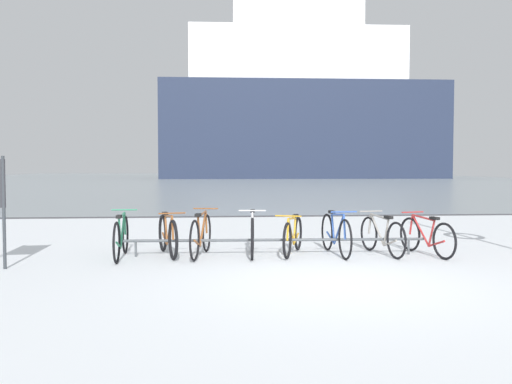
# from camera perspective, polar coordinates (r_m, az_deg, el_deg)

# --- Properties ---
(ground) EXTENTS (80.00, 132.00, 0.08)m
(ground) POSITION_cam_1_polar(r_m,az_deg,el_deg) (61.30, -3.06, 1.14)
(ground) COLOR silver
(bike_rack) EXTENTS (5.42, 0.22, 0.31)m
(bike_rack) POSITION_cam_1_polar(r_m,az_deg,el_deg) (9.83, 1.87, -5.04)
(bike_rack) COLOR #4C5156
(bike_rack) RESTS_ON ground
(bicycle_0) EXTENTS (0.46, 1.78, 0.81)m
(bicycle_0) POSITION_cam_1_polar(r_m,az_deg,el_deg) (9.83, -13.78, -4.53)
(bicycle_0) COLOR black
(bicycle_0) RESTS_ON ground
(bicycle_1) EXTENTS (0.58, 1.66, 0.80)m
(bicycle_1) POSITION_cam_1_polar(r_m,az_deg,el_deg) (9.95, -9.13, -4.45)
(bicycle_1) COLOR black
(bicycle_1) RESTS_ON ground
(bicycle_2) EXTENTS (0.49, 1.72, 0.82)m
(bicycle_2) POSITION_cam_1_polar(r_m,az_deg,el_deg) (9.80, -5.72, -4.46)
(bicycle_2) COLOR black
(bicycle_2) RESTS_ON ground
(bicycle_3) EXTENTS (0.46, 1.78, 0.85)m
(bicycle_3) POSITION_cam_1_polar(r_m,az_deg,el_deg) (9.87, -0.36, -4.35)
(bicycle_3) COLOR black
(bicycle_3) RESTS_ON ground
(bicycle_4) EXTENTS (0.67, 1.59, 0.75)m
(bicycle_4) POSITION_cam_1_polar(r_m,az_deg,el_deg) (9.97, 3.85, -4.54)
(bicycle_4) COLOR black
(bicycle_4) RESTS_ON ground
(bicycle_5) EXTENTS (0.46, 1.78, 0.82)m
(bicycle_5) POSITION_cam_1_polar(r_m,az_deg,el_deg) (10.00, 8.25, -4.33)
(bicycle_5) COLOR black
(bicycle_5) RESTS_ON ground
(bicycle_6) EXTENTS (0.48, 1.63, 0.76)m
(bicycle_6) POSITION_cam_1_polar(r_m,az_deg,el_deg) (10.18, 12.90, -4.40)
(bicycle_6) COLOR black
(bicycle_6) RESTS_ON ground
(bicycle_7) EXTENTS (0.54, 1.61, 0.75)m
(bicycle_7) POSITION_cam_1_polar(r_m,az_deg,el_deg) (10.32, 17.21, -4.39)
(bicycle_7) COLOR black
(bicycle_7) RESTS_ON ground
(ferry_ship) EXTENTS (37.99, 10.06, 29.01)m
(ferry_ship) POSITION_cam_1_polar(r_m,az_deg,el_deg) (75.31, 4.65, 8.87)
(ferry_ship) COLOR #232D47
(ferry_ship) RESTS_ON ground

